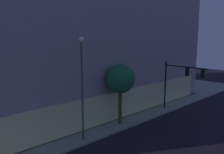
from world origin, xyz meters
TOP-DOWN VIEW (x-y plane):
  - modern_building at (13.17, 19.02)m, footprint 31.56×22.33m
  - traffic_light_far_corner at (18.64, 4.87)m, footprint 0.57×5.18m
  - street_lamp_sidewalk at (6.40, 6.57)m, footprint 0.44×0.44m
  - sidewalk_tree at (11.23, 7.01)m, footprint 2.82×2.82m

SIDE VIEW (x-z plane):
  - traffic_light_far_corner at x=18.64m, z-range 1.36..6.90m
  - sidewalk_tree at x=11.23m, z-range 1.62..7.48m
  - street_lamp_sidewalk at x=6.40m, z-range 1.18..9.52m
  - modern_building at x=13.17m, z-range -0.08..17.54m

